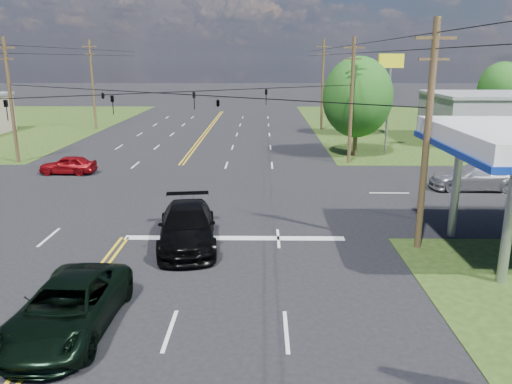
{
  "coord_description": "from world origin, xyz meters",
  "views": [
    {
      "loc": [
        6.27,
        -17.36,
        7.93
      ],
      "look_at": [
        5.96,
        6.0,
        1.66
      ],
      "focal_mm": 35.0,
      "sensor_mm": 36.0,
      "label": 1
    }
  ],
  "objects_px": {
    "pole_right_far": "(323,84)",
    "tree_right_a": "(357,97)",
    "tree_far_r": "(501,89)",
    "suv_black": "(187,226)",
    "retail_ne": "(504,119)",
    "pole_se": "(427,135)",
    "pole_ne": "(351,100)",
    "pole_nw": "(11,99)",
    "pole_left_far": "(93,84)",
    "pickup_dkgreen": "(68,307)",
    "tree_right_b": "(360,95)"
  },
  "relations": [
    {
      "from": "retail_ne",
      "to": "pickup_dkgreen",
      "type": "relative_size",
      "value": 2.5
    },
    {
      "from": "tree_far_r",
      "to": "suv_black",
      "type": "bearing_deg",
      "value": -128.61
    },
    {
      "from": "tree_far_r",
      "to": "pickup_dkgreen",
      "type": "relative_size",
      "value": 1.36
    },
    {
      "from": "pole_right_far",
      "to": "tree_right_a",
      "type": "bearing_deg",
      "value": -86.42
    },
    {
      "from": "suv_black",
      "to": "retail_ne",
      "type": "bearing_deg",
      "value": 39.37
    },
    {
      "from": "tree_right_b",
      "to": "pickup_dkgreen",
      "type": "xyz_separation_m",
      "value": [
        -16.0,
        -40.03,
        -3.44
      ]
    },
    {
      "from": "retail_ne",
      "to": "pole_se",
      "type": "distance_m",
      "value": 33.72
    },
    {
      "from": "pole_left_far",
      "to": "pickup_dkgreen",
      "type": "xyz_separation_m",
      "value": [
        13.5,
        -44.03,
        -4.39
      ]
    },
    {
      "from": "pole_se",
      "to": "pole_ne",
      "type": "relative_size",
      "value": 1.0
    },
    {
      "from": "pole_se",
      "to": "pole_left_far",
      "type": "xyz_separation_m",
      "value": [
        -26.0,
        37.0,
        0.25
      ]
    },
    {
      "from": "pole_se",
      "to": "pickup_dkgreen",
      "type": "relative_size",
      "value": 1.7
    },
    {
      "from": "tree_far_r",
      "to": "suv_black",
      "type": "relative_size",
      "value": 1.29
    },
    {
      "from": "pole_left_far",
      "to": "tree_right_a",
      "type": "relative_size",
      "value": 1.22
    },
    {
      "from": "tree_right_a",
      "to": "tree_far_r",
      "type": "height_order",
      "value": "tree_right_a"
    },
    {
      "from": "pole_ne",
      "to": "pole_nw",
      "type": "bearing_deg",
      "value": 180.0
    },
    {
      "from": "tree_right_a",
      "to": "suv_black",
      "type": "xyz_separation_m",
      "value": [
        -11.0,
        -20.82,
        -4.01
      ]
    },
    {
      "from": "pole_nw",
      "to": "suv_black",
      "type": "bearing_deg",
      "value": -48.09
    },
    {
      "from": "pole_right_far",
      "to": "pickup_dkgreen",
      "type": "bearing_deg",
      "value": -105.85
    },
    {
      "from": "retail_ne",
      "to": "pole_right_far",
      "type": "height_order",
      "value": "pole_right_far"
    },
    {
      "from": "pole_ne",
      "to": "pickup_dkgreen",
      "type": "xyz_separation_m",
      "value": [
        -12.5,
        -25.03,
        -4.14
      ]
    },
    {
      "from": "pole_nw",
      "to": "pickup_dkgreen",
      "type": "relative_size",
      "value": 1.7
    },
    {
      "from": "pole_ne",
      "to": "suv_black",
      "type": "bearing_deg",
      "value": -119.29
    },
    {
      "from": "pole_left_far",
      "to": "pole_right_far",
      "type": "relative_size",
      "value": 1.0
    },
    {
      "from": "pole_nw",
      "to": "suv_black",
      "type": "xyz_separation_m",
      "value": [
        16.0,
        -17.82,
        -4.05
      ]
    },
    {
      "from": "tree_far_r",
      "to": "pole_nw",
      "type": "bearing_deg",
      "value": -155.92
    },
    {
      "from": "retail_ne",
      "to": "pole_left_far",
      "type": "height_order",
      "value": "pole_left_far"
    },
    {
      "from": "pole_right_far",
      "to": "tree_right_b",
      "type": "relative_size",
      "value": 1.41
    },
    {
      "from": "pole_nw",
      "to": "pole_left_far",
      "type": "xyz_separation_m",
      "value": [
        0.0,
        19.0,
        0.25
      ]
    },
    {
      "from": "pole_right_far",
      "to": "tree_right_a",
      "type": "relative_size",
      "value": 1.22
    },
    {
      "from": "pole_se",
      "to": "pole_ne",
      "type": "bearing_deg",
      "value": 90.0
    },
    {
      "from": "pole_se",
      "to": "pole_nw",
      "type": "xyz_separation_m",
      "value": [
        -26.0,
        18.0,
        0.0
      ]
    },
    {
      "from": "pole_left_far",
      "to": "tree_right_a",
      "type": "xyz_separation_m",
      "value": [
        27.0,
        -16.0,
        -0.3
      ]
    },
    {
      "from": "retail_ne",
      "to": "pole_right_far",
      "type": "bearing_deg",
      "value": 154.8
    },
    {
      "from": "pole_se",
      "to": "tree_right_a",
      "type": "xyz_separation_m",
      "value": [
        1.0,
        21.0,
        -0.05
      ]
    },
    {
      "from": "pole_ne",
      "to": "tree_right_b",
      "type": "bearing_deg",
      "value": 76.87
    },
    {
      "from": "pole_left_far",
      "to": "pickup_dkgreen",
      "type": "relative_size",
      "value": 1.79
    },
    {
      "from": "pole_ne",
      "to": "tree_right_b",
      "type": "distance_m",
      "value": 15.42
    },
    {
      "from": "suv_black",
      "to": "pickup_dkgreen",
      "type": "bearing_deg",
      "value": -116.64
    },
    {
      "from": "pole_left_far",
      "to": "tree_far_r",
      "type": "relative_size",
      "value": 1.31
    },
    {
      "from": "tree_right_a",
      "to": "suv_black",
      "type": "bearing_deg",
      "value": -117.84
    },
    {
      "from": "pole_right_far",
      "to": "tree_right_a",
      "type": "distance_m",
      "value": 16.03
    },
    {
      "from": "retail_ne",
      "to": "pickup_dkgreen",
      "type": "xyz_separation_m",
      "value": [
        -29.5,
        -36.03,
        -1.42
      ]
    },
    {
      "from": "retail_ne",
      "to": "pole_se",
      "type": "height_order",
      "value": "pole_se"
    },
    {
      "from": "pole_left_far",
      "to": "tree_far_r",
      "type": "distance_m",
      "value": 47.05
    },
    {
      "from": "tree_right_a",
      "to": "pickup_dkgreen",
      "type": "distance_m",
      "value": 31.38
    },
    {
      "from": "pole_nw",
      "to": "pole_right_far",
      "type": "height_order",
      "value": "pole_right_far"
    },
    {
      "from": "pole_ne",
      "to": "pickup_dkgreen",
      "type": "height_order",
      "value": "pole_ne"
    },
    {
      "from": "tree_right_a",
      "to": "pickup_dkgreen",
      "type": "relative_size",
      "value": 1.46
    },
    {
      "from": "pole_left_far",
      "to": "suv_black",
      "type": "xyz_separation_m",
      "value": [
        16.0,
        -36.82,
        -4.31
      ]
    },
    {
      "from": "pickup_dkgreen",
      "to": "pole_se",
      "type": "bearing_deg",
      "value": 30.8
    }
  ]
}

